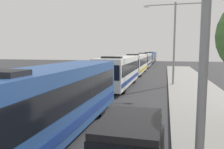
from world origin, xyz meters
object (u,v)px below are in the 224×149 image
Objects in this scene: bus_second_in_line at (119,70)px; bus_tail_end at (152,56)px; bus_middle at (136,63)px; streetlamp_mid at (175,35)px; bus_fourth_in_line at (144,60)px; bus_lead at (56,98)px; bus_rear at (149,58)px.

bus_tail_end is at bearing 90.00° from bus_second_in_line.
streetlamp_mid is at bearing -62.81° from bus_middle.
bus_second_in_line is 0.88× the size of bus_tail_end.
bus_second_in_line is 0.99× the size of bus_fourth_in_line.
streetlamp_mid reaches higher than bus_lead.
bus_middle is 1.09× the size of bus_rear.
bus_rear is at bearing 90.00° from bus_middle.
bus_tail_end is at bearing 96.16° from streetlamp_mid.
streetlamp_mid is (5.40, -36.75, 3.68)m from bus_rear.
bus_middle is 13.64m from bus_fourth_in_line.
bus_second_in_line is at bearing -90.00° from bus_rear.
bus_tail_end is (0.00, 13.30, 0.00)m from bus_rear.
bus_lead is at bearing -90.00° from bus_fourth_in_line.
bus_middle is at bearing 90.00° from bus_lead.
bus_middle is 1.10× the size of bus_fourth_in_line.
bus_tail_end is (0.00, 25.90, 0.00)m from bus_fourth_in_line.
bus_lead is 25.76m from bus_middle.
bus_tail_end is 1.41× the size of streetlamp_mid.
bus_fourth_in_line and bus_tail_end have the same top height.
bus_rear is at bearing 98.36° from streetlamp_mid.
bus_middle is (0.00, 12.69, 0.00)m from bus_second_in_line.
bus_second_in_line is 38.93m from bus_rear.
bus_second_in_line is 1.24× the size of streetlamp_mid.
streetlamp_mid is (5.40, -10.51, 3.68)m from bus_middle.
bus_middle is 39.54m from bus_tail_end.
streetlamp_mid is at bearing -77.40° from bus_fourth_in_line.
bus_rear is (0.00, 12.60, 0.00)m from bus_fourth_in_line.
bus_middle is at bearing -90.00° from bus_rear.
bus_fourth_in_line is 0.89× the size of bus_tail_end.
bus_second_in_line is at bearing -90.00° from bus_fourth_in_line.
bus_second_in_line is 0.99× the size of bus_rear.
bus_lead and bus_tail_end have the same top height.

